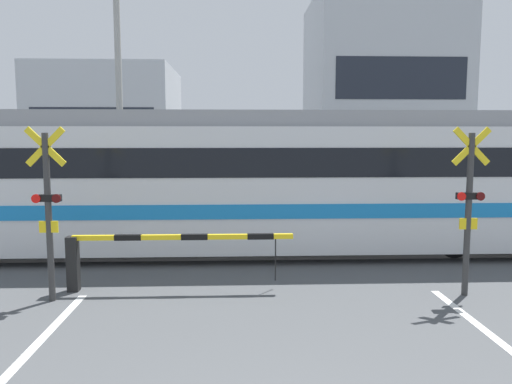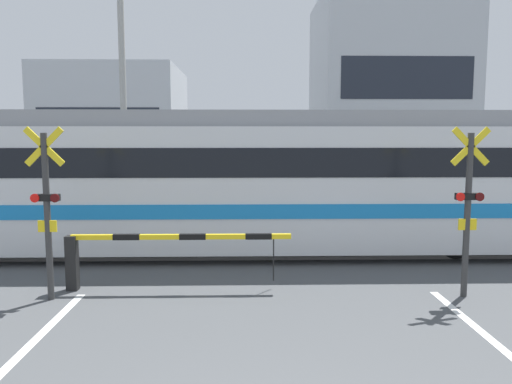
{
  "view_description": "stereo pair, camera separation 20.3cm",
  "coord_description": "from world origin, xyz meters",
  "px_view_note": "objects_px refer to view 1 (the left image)",
  "views": [
    {
      "loc": [
        -0.46,
        -2.84,
        2.87
      ],
      "look_at": [
        0.0,
        8.29,
        1.6
      ],
      "focal_mm": 35.0,
      "sensor_mm": 36.0,
      "label": 1
    },
    {
      "loc": [
        -0.26,
        -2.84,
        2.87
      ],
      "look_at": [
        0.0,
        8.29,
        1.6
      ],
      "focal_mm": 35.0,
      "sensor_mm": 36.0,
      "label": 2
    }
  ],
  "objects_px": {
    "crossing_barrier_near": "(136,249)",
    "crossing_signal_left": "(48,206)",
    "pedestrian": "(208,190)",
    "crossing_signal_right": "(469,204)",
    "commuter_train": "(186,179)",
    "crossing_barrier_far": "(326,204)"
  },
  "relations": [
    {
      "from": "crossing_signal_right",
      "to": "crossing_barrier_near",
      "type": "bearing_deg",
      "value": 174.82
    },
    {
      "from": "crossing_signal_left",
      "to": "crossing_signal_right",
      "type": "bearing_deg",
      "value": 0.0
    },
    {
      "from": "commuter_train",
      "to": "crossing_barrier_near",
      "type": "relative_size",
      "value": 4.9
    },
    {
      "from": "crossing_barrier_near",
      "to": "pedestrian",
      "type": "xyz_separation_m",
      "value": [
        0.91,
        7.71,
        0.26
      ]
    },
    {
      "from": "commuter_train",
      "to": "crossing_barrier_near",
      "type": "xyz_separation_m",
      "value": [
        -0.66,
        -2.9,
        -1.05
      ]
    },
    {
      "from": "crossing_barrier_near",
      "to": "pedestrian",
      "type": "distance_m",
      "value": 7.77
    },
    {
      "from": "crossing_barrier_near",
      "to": "crossing_barrier_far",
      "type": "relative_size",
      "value": 1.0
    },
    {
      "from": "crossing_signal_left",
      "to": "crossing_signal_right",
      "type": "relative_size",
      "value": 1.0
    },
    {
      "from": "crossing_barrier_far",
      "to": "pedestrian",
      "type": "height_order",
      "value": "pedestrian"
    },
    {
      "from": "crossing_barrier_far",
      "to": "pedestrian",
      "type": "distance_m",
      "value": 4.17
    },
    {
      "from": "crossing_signal_left",
      "to": "crossing_barrier_near",
      "type": "bearing_deg",
      "value": 21.79
    },
    {
      "from": "crossing_barrier_far",
      "to": "commuter_train",
      "type": "bearing_deg",
      "value": -143.52
    },
    {
      "from": "crossing_signal_left",
      "to": "pedestrian",
      "type": "xyz_separation_m",
      "value": [
        2.26,
        8.25,
        -0.63
      ]
    },
    {
      "from": "commuter_train",
      "to": "pedestrian",
      "type": "bearing_deg",
      "value": 86.98
    },
    {
      "from": "crossing_barrier_near",
      "to": "crossing_signal_left",
      "type": "height_order",
      "value": "crossing_signal_left"
    },
    {
      "from": "crossing_barrier_near",
      "to": "crossing_signal_left",
      "type": "relative_size",
      "value": 1.38
    },
    {
      "from": "crossing_barrier_far",
      "to": "crossing_signal_left",
      "type": "xyz_separation_m",
      "value": [
        -5.97,
        -6.37,
        0.89
      ]
    },
    {
      "from": "commuter_train",
      "to": "pedestrian",
      "type": "relative_size",
      "value": 11.44
    },
    {
      "from": "pedestrian",
      "to": "crossing_barrier_near",
      "type": "bearing_deg",
      "value": -96.74
    },
    {
      "from": "crossing_barrier_near",
      "to": "pedestrian",
      "type": "relative_size",
      "value": 2.34
    },
    {
      "from": "commuter_train",
      "to": "pedestrian",
      "type": "xyz_separation_m",
      "value": [
        0.25,
        4.81,
        -0.79
      ]
    },
    {
      "from": "commuter_train",
      "to": "crossing_signal_right",
      "type": "xyz_separation_m",
      "value": [
        5.31,
        -3.44,
        -0.17
      ]
    }
  ]
}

